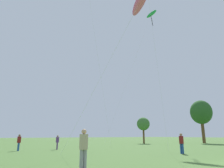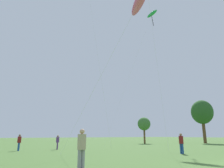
% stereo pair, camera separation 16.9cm
% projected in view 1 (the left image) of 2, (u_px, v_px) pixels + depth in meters
% --- Properties ---
extents(person_standing_0, '(0.41, 0.41, 1.86)m').
position_uv_depth(person_standing_0, '(84.00, 146.00, 9.70)').
color(person_standing_0, gray).
rests_on(person_standing_0, ground).
extents(person_standing_1, '(0.37, 0.37, 1.66)m').
position_uv_depth(person_standing_1, '(19.00, 141.00, 21.00)').
color(person_standing_1, '#1E478C').
rests_on(person_standing_1, ground).
extents(person_standing_2, '(0.35, 0.35, 1.57)m').
position_uv_depth(person_standing_2, '(57.00, 141.00, 23.06)').
color(person_standing_2, '#593372').
rests_on(person_standing_2, ground).
extents(person_standing_3, '(0.39, 0.39, 1.74)m').
position_uv_depth(person_standing_3, '(181.00, 142.00, 17.94)').
color(person_standing_3, '#1E478C').
rests_on(person_standing_3, ground).
extents(kite_flying_2, '(4.02, 9.00, 11.81)m').
position_uv_depth(kite_flying_2, '(140.00, 2.00, 15.39)').
color(kite_flying_2, silver).
rests_on(kite_flying_2, ground).
extents(kite_flying_4, '(12.84, 2.53, 27.74)m').
position_uv_depth(kite_flying_4, '(151.00, 14.00, 43.51)').
color(kite_flying_4, silver).
rests_on(kite_flying_4, ground).
extents(park_tree_0, '(4.40, 4.40, 8.75)m').
position_uv_depth(park_tree_0, '(201.00, 112.00, 42.46)').
color(park_tree_0, brown).
rests_on(park_tree_0, ground).
extents(park_tree_1, '(2.59, 2.59, 5.11)m').
position_uv_depth(park_tree_1, '(143.00, 124.00, 41.16)').
color(park_tree_1, brown).
rests_on(park_tree_1, ground).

